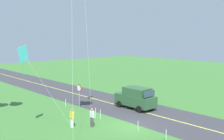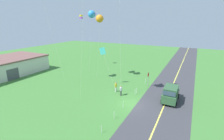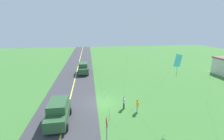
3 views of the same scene
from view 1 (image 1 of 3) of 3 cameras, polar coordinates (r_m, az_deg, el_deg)
name	(u,v)px [view 1 (image 1 of 3)]	position (r m, az deg, el deg)	size (l,w,h in m)	color
ground_plane	(130,126)	(23.73, 3.78, -11.61)	(120.00, 120.00, 0.10)	#3D7533
asphalt_road	(159,116)	(26.62, 9.82, -9.49)	(120.00, 7.00, 0.00)	#38383D
road_centre_stripe	(159,116)	(26.62, 9.82, -9.49)	(120.00, 0.16, 0.00)	#E5E04C
car_suv_foreground	(136,98)	(28.84, 5.00, -5.76)	(4.40, 2.12, 2.24)	#2D5633
stop_sign	(79,92)	(28.79, -6.89, -4.49)	(0.76, 0.08, 2.56)	gray
person_adult_near	(72,117)	(23.15, -8.37, -9.78)	(0.58, 0.22, 1.60)	silver
person_adult_companion	(92,117)	(23.14, -4.20, -9.73)	(0.58, 0.22, 1.60)	#3F3F47
kite_red_low	(24,55)	(21.95, -17.94, 2.92)	(1.75, 3.84, 6.88)	silver
fence_post_1	(166,136)	(20.49, 11.24, -13.32)	(0.05, 0.05, 0.90)	silver
fence_post_2	(138,127)	(22.10, 5.45, -11.69)	(0.05, 0.05, 0.90)	silver
fence_post_3	(100,114)	(25.26, -2.44, -9.25)	(0.05, 0.05, 0.90)	silver
fence_post_4	(96,113)	(25.78, -3.45, -8.92)	(0.05, 0.05, 0.90)	silver
fence_post_5	(66,103)	(29.75, -9.65, -6.83)	(0.05, 0.05, 0.90)	silver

